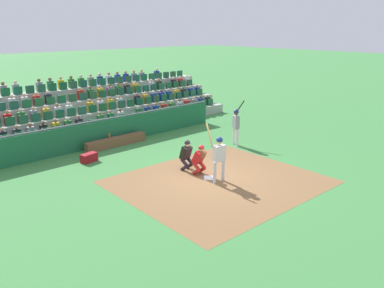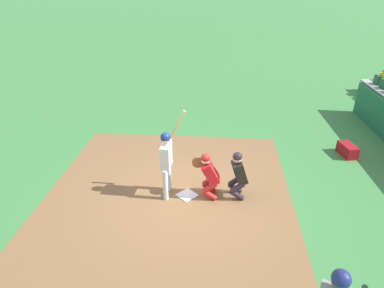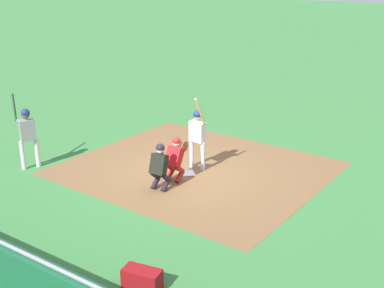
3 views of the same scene
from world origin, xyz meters
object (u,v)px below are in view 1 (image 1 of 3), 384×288
Objects in this scene: batter_at_plate at (219,154)px; equipment_duffel_bag at (89,158)px; home_plate_marker at (210,178)px; on_deck_batter at (236,123)px; dugout_bench at (116,142)px; home_plate_umpire at (187,154)px; water_bottle_on_bench at (110,136)px; catcher_crouching at (200,158)px.

batter_at_plate is 6.03m from equipment_duffel_bag.
on_deck_batter is at bearing -151.36° from home_plate_marker.
on_deck_batter reaches higher than dugout_bench.
home_plate_umpire is at bearing -88.37° from home_plate_marker.
home_plate_umpire is at bearing 96.53° from water_bottle_on_bench.
batter_at_plate reaches higher than dugout_bench.
home_plate_marker is 0.14× the size of dugout_bench.
water_bottle_on_bench is 0.32× the size of equipment_duffel_bag.
equipment_duffel_bag is 0.33× the size of on_deck_batter.
water_bottle_on_bench is at bearing -13.73° from dugout_bench.
home_plate_umpire is (0.02, -0.75, 0.00)m from catcher_crouching.
equipment_duffel_bag is at bearing 29.67° from dugout_bench.
catcher_crouching is 5.65m from dugout_bench.
home_plate_marker is at bearing 95.53° from water_bottle_on_bench.
batter_at_plate reaches higher than equipment_duffel_bag.
batter_at_plate is 4.97m from on_deck_batter.
dugout_bench is at bearing 166.27° from water_bottle_on_bench.
batter_at_plate is 6.78m from water_bottle_on_bench.
home_plate_umpire reaches higher than water_bottle_on_bench.
equipment_duffel_bag is (2.41, -5.45, -0.93)m from batter_at_plate.
equipment_duffel_bag is (2.14, 1.22, -0.03)m from dugout_bench.
on_deck_batter reaches higher than home_plate_umpire.
batter_at_plate is at bearing 85.40° from home_plate_marker.
batter_at_plate is 1.79× the size of catcher_crouching.
home_plate_umpire is 4.27m from on_deck_batter.
catcher_crouching is 5.06m from equipment_duffel_bag.
catcher_crouching is at bearing 93.05° from dugout_bench.
dugout_bench is 14.20× the size of water_bottle_on_bench.
catcher_crouching is 0.39× the size of dugout_bench.
batter_at_plate is 0.70× the size of dugout_bench.
on_deck_batter is (-4.14, -2.74, 0.02)m from batter_at_plate.
on_deck_batter reaches higher than equipment_duffel_bag.
batter_at_plate reaches higher than catcher_crouching.
water_bottle_on_bench is (0.60, -6.23, 0.54)m from home_plate_marker.
dugout_bench is at bearing -87.65° from batter_at_plate.
home_plate_umpire reaches higher than home_plate_marker.
home_plate_marker is at bearing 28.64° from on_deck_batter.
water_bottle_on_bench reaches higher than equipment_duffel_bag.
home_plate_umpire is 0.60× the size of on_deck_batter.
catcher_crouching is at bearing 22.46° from on_deck_batter.
water_bottle_on_bench is (0.56, -6.74, -0.56)m from batter_at_plate.
dugout_bench is 4.51× the size of equipment_duffel_bag.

